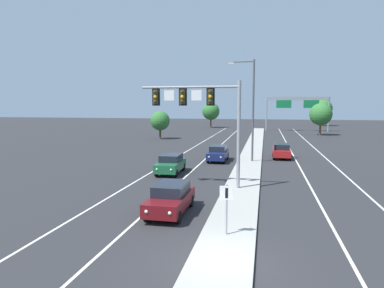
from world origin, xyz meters
The scene contains 18 objects.
ground_plane centered at (0.00, 0.00, 0.00)m, with size 260.00×260.00×0.00m, color #28282B.
median_island centered at (0.00, 18.00, 0.07)m, with size 2.40×110.00×0.15m, color #9E9B93.
lane_stripe_oncoming_center centered at (-4.70, 25.00, 0.00)m, with size 0.14×100.00×0.01m, color silver.
lane_stripe_receding_center centered at (4.70, 25.00, 0.00)m, with size 0.14×100.00×0.01m, color silver.
edge_stripe_left centered at (-8.00, 25.00, 0.00)m, with size 0.14×100.00×0.01m, color silver.
edge_stripe_right centered at (8.00, 25.00, 0.00)m, with size 0.14×100.00×0.01m, color silver.
overhead_signal_mast centered at (-2.63, 11.27, 5.48)m, with size 6.83×0.44×7.20m.
median_sign_post centered at (-0.08, 2.51, 1.59)m, with size 0.60×0.10×2.20m.
street_lamp_median centered at (0.05, 23.05, 5.79)m, with size 2.58×0.28×10.00m.
car_oncoming_darkred centered at (-3.38, 5.41, 0.82)m, with size 1.82×4.47×1.58m.
car_oncoming_green centered at (-6.27, 16.02, 0.82)m, with size 1.92×4.51×1.58m.
car_oncoming_navy centered at (-3.20, 23.26, 0.82)m, with size 1.83×4.47×1.58m.
car_receding_red centered at (3.25, 26.55, 0.82)m, with size 1.82×4.47×1.58m.
highway_sign_gantry centered at (8.20, 67.21, 6.16)m, with size 13.28×0.42×7.50m.
tree_far_right_a centered at (11.68, 57.55, 3.96)m, with size 4.20×4.20×6.07m.
tree_far_left_b centered at (-15.84, 44.35, 3.07)m, with size 3.25×3.25×4.71m.
tree_far_right_b centered at (16.73, 88.75, 4.73)m, with size 5.01×5.01×7.25m.
tree_far_left_c centered at (-11.96, 75.14, 4.13)m, with size 4.37×4.37×6.32m.
Camera 1 is at (1.48, -12.19, 5.77)m, focal length 32.80 mm.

